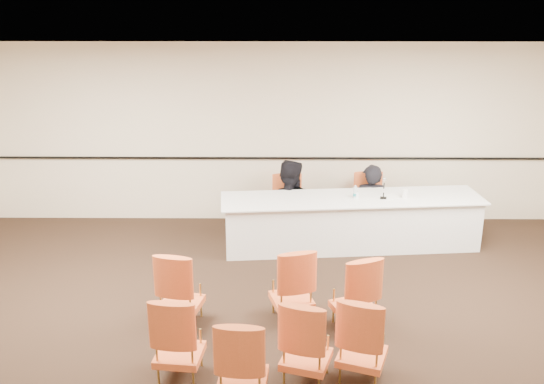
% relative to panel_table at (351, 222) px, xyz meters
% --- Properties ---
extents(floor, '(10.00, 10.00, 0.00)m').
position_rel_panel_table_xyz_m(floor, '(-1.15, -2.84, -0.40)').
color(floor, black).
rests_on(floor, ground).
extents(ceiling, '(10.00, 10.00, 0.00)m').
position_rel_panel_table_xyz_m(ceiling, '(-1.15, -2.84, 2.60)').
color(ceiling, silver).
rests_on(ceiling, ground).
extents(wall_back, '(10.00, 0.04, 3.00)m').
position_rel_panel_table_xyz_m(wall_back, '(-1.15, 1.16, 1.10)').
color(wall_back, beige).
rests_on(wall_back, ground).
extents(wall_rail, '(9.80, 0.04, 0.03)m').
position_rel_panel_table_xyz_m(wall_rail, '(-1.15, 1.12, 0.70)').
color(wall_rail, black).
rests_on(wall_rail, wall_back).
extents(panel_table, '(4.03, 1.26, 0.79)m').
position_rel_panel_table_xyz_m(panel_table, '(0.00, 0.00, 0.00)').
color(panel_table, silver).
rests_on(panel_table, ground).
extents(panelist_main, '(0.61, 0.41, 1.66)m').
position_rel_panel_table_xyz_m(panelist_main, '(0.38, 0.62, -0.09)').
color(panelist_main, black).
rests_on(panelist_main, ground).
extents(panelist_main_chair, '(0.54, 0.54, 0.95)m').
position_rel_panel_table_xyz_m(panelist_main_chair, '(0.38, 0.62, 0.08)').
color(panelist_main_chair, '#BD5122').
rests_on(panelist_main_chair, ground).
extents(panelist_second, '(0.97, 0.82, 1.78)m').
position_rel_panel_table_xyz_m(panelist_second, '(-0.96, 0.50, -0.04)').
color(panelist_second, black).
rests_on(panelist_second, ground).
extents(panelist_second_chair, '(0.54, 0.54, 0.95)m').
position_rel_panel_table_xyz_m(panelist_second_chair, '(-0.96, 0.50, 0.08)').
color(panelist_second_chair, '#BD5122').
rests_on(panelist_second_chair, ground).
extents(papers, '(0.37, 0.34, 0.00)m').
position_rel_panel_table_xyz_m(papers, '(0.57, 0.02, 0.40)').
color(papers, white).
rests_on(papers, panel_table).
extents(microphone, '(0.14, 0.23, 0.29)m').
position_rel_panel_table_xyz_m(microphone, '(0.47, -0.04, 0.54)').
color(microphone, black).
rests_on(microphone, panel_table).
extents(water_bottle, '(0.07, 0.07, 0.20)m').
position_rel_panel_table_xyz_m(water_bottle, '(0.04, -0.02, 0.50)').
color(water_bottle, teal).
rests_on(water_bottle, panel_table).
extents(drinking_glass, '(0.07, 0.07, 0.10)m').
position_rel_panel_table_xyz_m(drinking_glass, '(0.07, -0.02, 0.45)').
color(drinking_glass, white).
rests_on(drinking_glass, panel_table).
extents(coffee_cup, '(0.11, 0.11, 0.14)m').
position_rel_panel_table_xyz_m(coffee_cup, '(0.79, -0.02, 0.47)').
color(coffee_cup, white).
rests_on(coffee_cup, panel_table).
extents(aud_chair_front_left, '(0.59, 0.59, 0.95)m').
position_rel_panel_table_xyz_m(aud_chair_front_left, '(-2.27, -2.29, 0.08)').
color(aud_chair_front_left, '#BD5122').
rests_on(aud_chair_front_left, ground).
extents(aud_chair_front_mid, '(0.62, 0.62, 0.95)m').
position_rel_panel_table_xyz_m(aud_chair_front_mid, '(-0.96, -2.18, 0.08)').
color(aud_chair_front_mid, '#BD5122').
rests_on(aud_chair_front_mid, ground).
extents(aud_chair_front_right, '(0.64, 0.64, 0.95)m').
position_rel_panel_table_xyz_m(aud_chair_front_right, '(-0.23, -2.37, 0.08)').
color(aud_chair_front_right, '#BD5122').
rests_on(aud_chair_front_right, ground).
extents(aud_chair_back_left, '(0.55, 0.55, 0.95)m').
position_rel_panel_table_xyz_m(aud_chair_back_left, '(-2.13, -3.32, 0.08)').
color(aud_chair_back_left, '#BD5122').
rests_on(aud_chair_back_left, ground).
extents(aud_chair_back_mid, '(0.63, 0.63, 0.95)m').
position_rel_panel_table_xyz_m(aud_chair_back_mid, '(-0.84, -3.40, 0.08)').
color(aud_chair_back_mid, '#BD5122').
rests_on(aud_chair_back_mid, ground).
extents(aud_chair_back_right, '(0.64, 0.64, 0.95)m').
position_rel_panel_table_xyz_m(aud_chair_back_right, '(-0.27, -3.34, 0.08)').
color(aud_chair_back_right, '#BD5122').
rests_on(aud_chair_back_right, ground).
extents(aud_chair_extra, '(0.54, 0.54, 0.95)m').
position_rel_panel_table_xyz_m(aud_chair_extra, '(-1.46, -3.75, 0.08)').
color(aud_chair_extra, '#BD5122').
rests_on(aud_chair_extra, ground).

